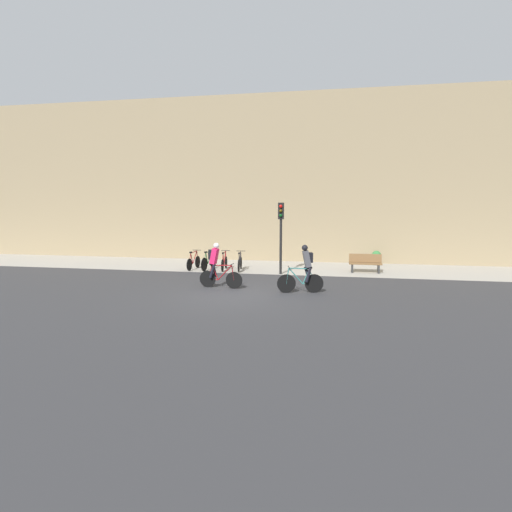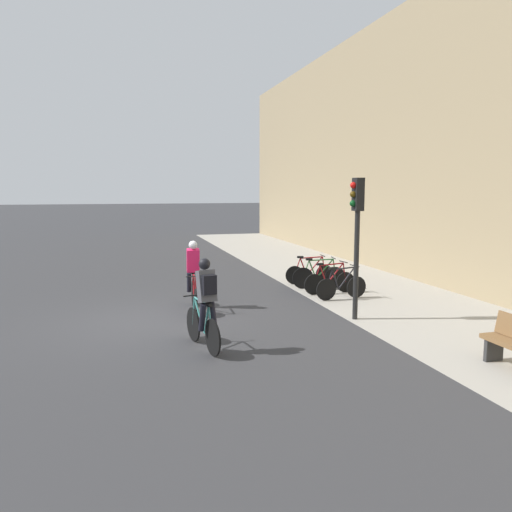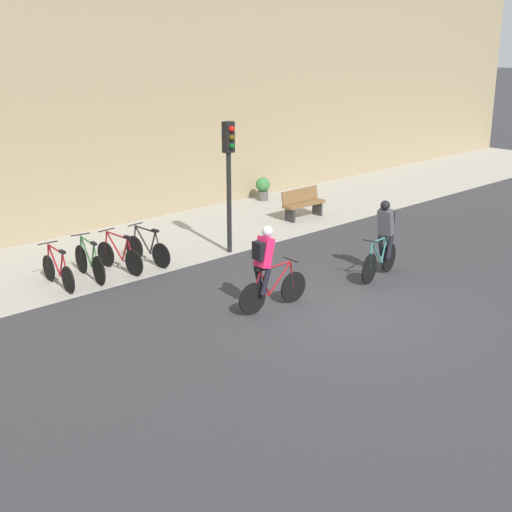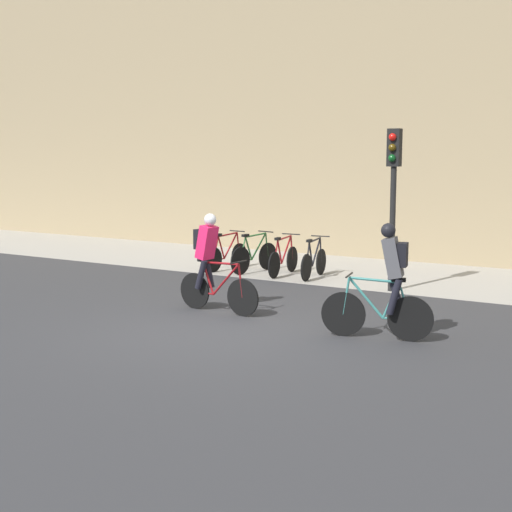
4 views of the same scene
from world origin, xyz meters
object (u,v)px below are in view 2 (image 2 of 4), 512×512
object	(u,v)px
parked_bike_0	(310,272)
traffic_light_pole	(357,222)
parked_bike_3	(341,286)
parked_bike_2	(330,281)
cyclist_pink	(193,272)
parked_bike_1	(319,276)
cyclist_grey	(205,302)

from	to	relation	value
parked_bike_0	traffic_light_pole	bearing A→B (deg)	-8.21
parked_bike_3	traffic_light_pole	world-z (taller)	traffic_light_pole
parked_bike_0	parked_bike_2	size ratio (longest dim) A/B	0.97
parked_bike_2	parked_bike_3	world-z (taller)	same
cyclist_pink	parked_bike_0	xyz separation A→B (m)	(-2.38, 4.17, -0.57)
parked_bike_1	parked_bike_3	distance (m)	1.60
cyclist_grey	parked_bike_0	distance (m)	7.38
cyclist_pink	traffic_light_pole	bearing A→B (deg)	58.92
cyclist_grey	cyclist_pink	bearing A→B (deg)	175.13
parked_bike_1	cyclist_grey	bearing A→B (deg)	-41.46
cyclist_pink	parked_bike_3	size ratio (longest dim) A/B	1.11
cyclist_grey	parked_bike_1	world-z (taller)	cyclist_grey
parked_bike_0	parked_bike_1	size ratio (longest dim) A/B	0.96
parked_bike_0	parked_bike_3	distance (m)	2.40
cyclist_pink	parked_bike_1	world-z (taller)	cyclist_pink
cyclist_pink	traffic_light_pole	xyz separation A→B (m)	(2.12, 3.52, 1.38)
parked_bike_3	parked_bike_2	bearing A→B (deg)	-179.93
parked_bike_1	parked_bike_3	world-z (taller)	parked_bike_1
cyclist_grey	parked_bike_1	distance (m)	6.76
parked_bike_2	parked_bike_3	distance (m)	0.80
parked_bike_0	cyclist_grey	bearing A→B (deg)	-37.34
cyclist_pink	cyclist_grey	world-z (taller)	cyclist_grey
parked_bike_1	traffic_light_pole	distance (m)	4.22
cyclist_grey	traffic_light_pole	world-z (taller)	traffic_light_pole
cyclist_pink	parked_bike_0	bearing A→B (deg)	119.73
cyclist_grey	parked_bike_0	world-z (taller)	cyclist_grey
traffic_light_pole	parked_bike_3	bearing A→B (deg)	162.80
cyclist_grey	parked_bike_2	xyz separation A→B (m)	(-4.25, 4.46, -0.56)
parked_bike_0	traffic_light_pole	distance (m)	4.94
cyclist_grey	parked_bike_3	distance (m)	5.67
parked_bike_3	cyclist_pink	bearing A→B (deg)	-90.27
parked_bike_3	traffic_light_pole	bearing A→B (deg)	-17.20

